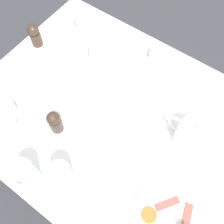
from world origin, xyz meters
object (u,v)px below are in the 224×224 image
Objects in this scene: teapot_near at (191,135)px; wine_glass_spare at (84,23)px; teapot_far at (103,54)px; salt_grinder at (35,35)px; water_glass_tall at (26,175)px; pepper_grinder at (55,122)px; teacup_with_saucer_right at (159,57)px; knife_by_plate at (45,71)px; fork_by_plate at (108,121)px; creamer_jug at (78,95)px; teacup_with_saucer_left at (6,113)px; water_glass_short at (62,177)px.

teapot_near is 1.75× the size of wine_glass_spare.
teapot_far is 0.33m from salt_grinder.
water_glass_tall is 0.22m from pepper_grinder.
teapot_far is 0.21m from wine_glass_spare.
teapot_far is 1.43× the size of teacup_with_saucer_right.
wine_glass_spare is at bearing -179.23° from knife_by_plate.
knife_by_plate is (-0.04, -0.37, -0.00)m from fork_by_plate.
fork_by_plate is (-0.14, 0.14, -0.06)m from pepper_grinder.
water_glass_tall is 0.74m from wine_glass_spare.
teapot_far reaches higher than teacup_with_saucer_right.
water_glass_tall is 1.96× the size of creamer_jug.
water_glass_tall reaches higher than fork_by_plate.
teapot_far is at bearing -169.41° from water_glass_tall.
wine_glass_spare reaches higher than knife_by_plate.
water_glass_tall is 0.74× the size of knife_by_plate.
fork_by_plate is (-0.35, 0.08, -0.07)m from water_glass_tall.
teacup_with_saucer_left is 0.30m from water_glass_tall.
salt_grinder is (0.19, -0.13, -0.00)m from wine_glass_spare.
creamer_jug is at bearing -179.73° from teapot_far.
teapot_far is 1.46× the size of water_glass_short.
water_glass_tall is at bearing 36.64° from knife_by_plate.
wine_glass_spare is at bearing -176.57° from teacup_with_saucer_left.
fork_by_plate is (0.02, 0.16, -0.02)m from creamer_jug.
fork_by_plate is at bearing 83.39° from creamer_jug.
teapot_near is at bearing 96.60° from knife_by_plate.
teapot_far is 1.82× the size of salt_grinder.
teapot_far is 0.22m from creamer_jug.
creamer_jug is 0.66× the size of salt_grinder.
wine_glass_spare is at bearing 145.02° from salt_grinder.
salt_grinder is (-0.28, -0.37, 0.00)m from pepper_grinder.
creamer_jug is at bearing -173.10° from pepper_grinder.
wine_glass_spare is at bearing -147.17° from water_glass_short.
water_glass_short is at bearing -118.63° from teapot_near.
pepper_grinder is 0.70× the size of fork_by_plate.
water_glass_short reaches higher than salt_grinder.
pepper_grinder reaches higher than teacup_with_saucer_left.
salt_grinder is at bearing -127.16° from pepper_grinder.
water_glass_short is 1.25× the size of salt_grinder.
fork_by_plate is at bearing 84.32° from knife_by_plate.
water_glass_short reaches higher than knife_by_plate.
teapot_far reaches higher than salt_grinder.
pepper_grinder is at bearing -131.48° from water_glass_short.
salt_grinder is (-0.02, -0.82, 0.00)m from teapot_near.
teapot_far is at bearing -140.50° from fork_by_plate.
salt_grinder reaches higher than fork_by_plate.
wine_glass_spare is (-0.68, -0.29, -0.01)m from water_glass_tall.
pepper_grinder is 0.46m from salt_grinder.
teapot_near is 0.49m from water_glass_short.
creamer_jug is at bearing 34.71° from wine_glass_spare.
wine_glass_spare is 0.52m from pepper_grinder.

